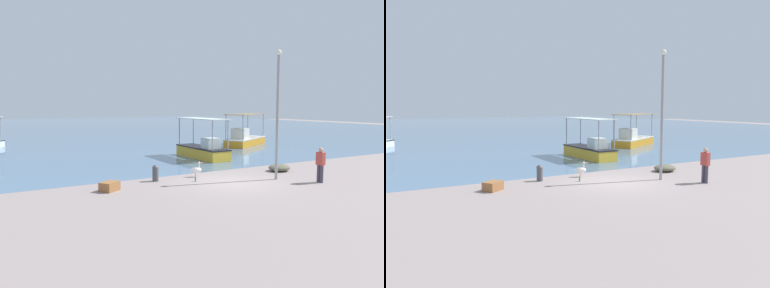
{
  "view_description": "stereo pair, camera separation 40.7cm",
  "coord_description": "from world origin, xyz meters",
  "views": [
    {
      "loc": [
        -10.56,
        -14.32,
        3.73
      ],
      "look_at": [
        1.06,
        5.66,
        1.29
      ],
      "focal_mm": 35.0,
      "sensor_mm": 36.0,
      "label": 1
    },
    {
      "loc": [
        -10.2,
        -14.52,
        3.73
      ],
      "look_at": [
        1.06,
        5.66,
        1.29
      ],
      "focal_mm": 35.0,
      "sensor_mm": 36.0,
      "label": 2
    }
  ],
  "objects": [
    {
      "name": "fisherman_standing",
      "position": [
        3.65,
        -2.12,
        0.91
      ],
      "size": [
        0.24,
        0.41,
        1.69
      ],
      "color": "#413B4B",
      "rests_on": "ground"
    },
    {
      "name": "ground",
      "position": [
        0.0,
        0.0,
        0.0
      ],
      "size": [
        120.0,
        120.0,
        0.0
      ],
      "primitive_type": "plane",
      "color": "gray"
    },
    {
      "name": "net_pile",
      "position": [
        4.15,
        1.18,
        0.2
      ],
      "size": [
        1.29,
        1.1,
        0.39
      ],
      "primitive_type": "ellipsoid",
      "color": "#615D49",
      "rests_on": "ground"
    },
    {
      "name": "fishing_boat_far_right",
      "position": [
        3.19,
        7.8,
        0.62
      ],
      "size": [
        1.58,
        5.08,
        2.78
      ],
      "color": "gold",
      "rests_on": "harbor_water"
    },
    {
      "name": "mooring_bollard",
      "position": [
        -3.05,
        2.14,
        0.43
      ],
      "size": [
        0.31,
        0.31,
        0.81
      ],
      "color": "#47474C",
      "rests_on": "ground"
    },
    {
      "name": "lamp_post",
      "position": [
        2.37,
        -0.48,
        3.56
      ],
      "size": [
        0.28,
        0.28,
        6.38
      ],
      "color": "gray",
      "rests_on": "ground"
    },
    {
      "name": "fishing_boat_outer",
      "position": [
        10.79,
        12.77,
        0.63
      ],
      "size": [
        5.93,
        4.52,
        2.88
      ],
      "color": "orange",
      "rests_on": "harbor_water"
    },
    {
      "name": "glass_bottle",
      "position": [
        -1.39,
        1.11,
        0.11
      ],
      "size": [
        0.07,
        0.07,
        0.27
      ],
      "color": "#3F7F4C",
      "rests_on": "ground"
    },
    {
      "name": "harbor_water",
      "position": [
        0.0,
        48.0,
        0.0
      ],
      "size": [
        110.0,
        90.0,
        0.0
      ],
      "primitive_type": "cube",
      "color": "slate",
      "rests_on": "ground"
    },
    {
      "name": "pelican",
      "position": [
        -0.77,
        2.07,
        0.38
      ],
      "size": [
        0.76,
        0.49,
        0.8
      ],
      "color": "#E0997A",
      "rests_on": "ground"
    },
    {
      "name": "cargo_crate",
      "position": [
        -5.64,
        1.25,
        0.2
      ],
      "size": [
        0.98,
        0.93,
        0.4
      ],
      "primitive_type": "cube",
      "rotation": [
        0.0,
        0.0,
        3.75
      ],
      "color": "#976135",
      "rests_on": "ground"
    }
  ]
}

